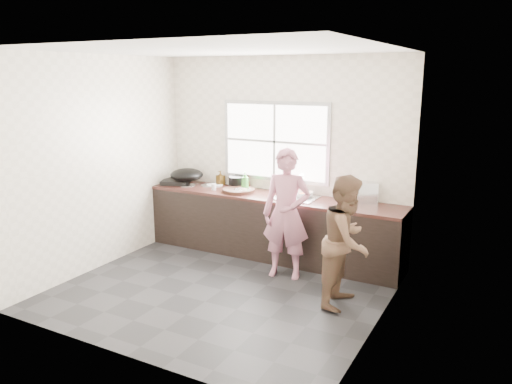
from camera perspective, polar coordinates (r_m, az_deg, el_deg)
The scene contains 30 objects.
floor at distance 5.94m, azimuth -3.89°, elevation -11.13°, with size 3.60×3.20×0.01m, color #262629.
ceiling at distance 5.42m, azimuth -4.35°, elevation 15.97°, with size 3.60×3.20×0.01m, color silver.
wall_back at distance 6.91m, azimuth 3.02°, elevation 4.11°, with size 3.60×0.01×2.70m, color silver.
wall_left at distance 6.65m, azimuth -17.40°, elevation 3.16°, with size 0.01×3.20×2.70m, color beige.
wall_right at distance 4.83m, azimuth 14.34°, elevation -0.27°, with size 0.01×3.20×2.70m, color beige.
wall_front at distance 4.29m, azimuth -15.61°, elevation -2.01°, with size 3.60×0.01×2.70m, color beige.
cabinet at distance 6.85m, azimuth 1.80°, elevation -4.05°, with size 3.60×0.62×0.82m, color black.
countertop at distance 6.73m, azimuth 1.82°, elevation -0.55°, with size 3.60×0.64×0.04m, color #361B16.
sink at distance 6.58m, azimuth 4.55°, elevation -0.68°, with size 0.55×0.45×0.02m, color silver.
faucet at distance 6.73m, azimuth 5.26°, elevation 0.88°, with size 0.02×0.02×0.30m, color silver.
window_frame at distance 6.91m, azimuth 2.23°, elevation 5.79°, with size 1.60×0.05×1.10m, color #9EA0A5.
window_glazing at distance 6.89m, azimuth 2.14°, elevation 5.77°, with size 1.50×0.01×1.00m, color white.
woman at distance 6.08m, azimuth 3.49°, elevation -2.98°, with size 0.55×0.36×1.50m, color #C6768F.
person_side at distance 5.43m, azimuth 10.35°, elevation -5.53°, with size 0.70×0.54×1.43m, color brown.
cutting_board at distance 6.93m, azimuth -1.99°, elevation 0.20°, with size 0.45×0.45×0.05m, color black.
cleaver at distance 6.88m, azimuth -1.59°, elevation 0.28°, with size 0.21×0.10×0.01m, color silver.
bowl_mince at distance 6.90m, azimuth -1.49°, elevation 0.17°, with size 0.19×0.19×0.05m, color white.
bowl_crabs at distance 6.63m, azimuth 5.44°, elevation -0.37°, with size 0.20×0.20×0.06m, color silver.
bowl_held at distance 6.43m, azimuth 3.24°, elevation -0.76°, with size 0.19×0.19×0.06m, color silver.
black_pot at distance 7.18m, azimuth -2.25°, elevation 1.13°, with size 0.23×0.23×0.16m, color black.
plate_food at distance 7.34m, azimuth -4.74°, elevation 0.80°, with size 0.24×0.24×0.02m, color white.
bottle_green at distance 6.95m, azimuth -1.26°, elevation 1.23°, with size 0.11×0.11×0.27m, color #38902F.
bottle_brown_tall at distance 7.36m, azimuth -4.08°, elevation 1.55°, with size 0.09×0.09×0.19m, color #443011.
bottle_brown_short at distance 7.16m, azimuth -1.22°, elevation 1.09°, with size 0.12×0.12×0.16m, color #4F2813.
glass_jar at distance 7.05m, azimuth -4.86°, elevation 0.58°, with size 0.06×0.06×0.09m, color silver.
burner at distance 7.56m, azimuth -9.15°, elevation 1.20°, with size 0.39×0.39×0.06m, color black.
wok at distance 7.41m, azimuth -7.93°, elevation 1.96°, with size 0.48×0.48×0.18m, color black.
dish_rack at distance 6.49m, azimuth 12.12°, elevation 0.03°, with size 0.35×0.25×0.27m, color silver.
pot_lid_left at distance 7.39m, azimuth -7.79°, elevation 0.77°, with size 0.22×0.22×0.01m, color #B5B8BD.
pot_lid_right at distance 7.34m, azimuth -5.48°, elevation 0.75°, with size 0.22×0.22×0.01m, color silver.
Camera 1 is at (2.90, -4.57, 2.44)m, focal length 35.00 mm.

